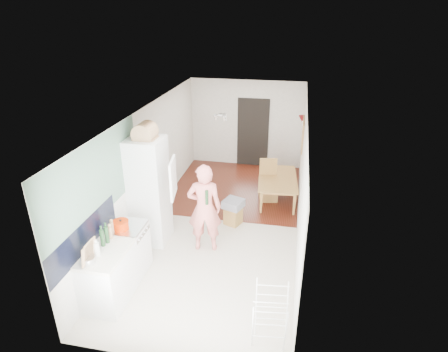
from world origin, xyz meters
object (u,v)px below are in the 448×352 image
(person, at_px, (204,201))
(dining_table, at_px, (278,190))
(stool, at_px, (233,215))
(drying_rack, at_px, (270,318))
(dining_chair, at_px, (269,181))

(person, relative_size, dining_table, 1.51)
(stool, bearing_deg, person, -110.77)
(drying_rack, bearing_deg, stool, 102.42)
(drying_rack, bearing_deg, dining_chair, 88.73)
(person, bearing_deg, drying_rack, 115.16)
(stool, bearing_deg, dining_table, 56.32)
(person, bearing_deg, stool, -120.65)
(dining_table, xyz_separation_m, dining_chair, (-0.24, -0.05, 0.26))
(drying_rack, bearing_deg, person, 118.36)
(dining_chair, height_order, drying_rack, dining_chair)
(dining_table, relative_size, dining_chair, 1.38)
(dining_chair, distance_m, drying_rack, 4.32)
(dining_chair, distance_m, stool, 1.46)
(dining_chair, relative_size, drying_rack, 1.12)
(stool, distance_m, drying_rack, 3.21)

